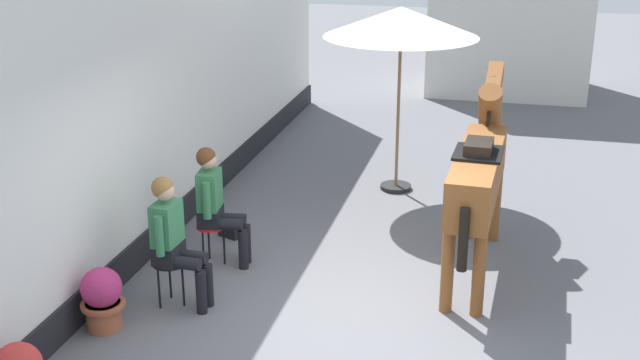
{
  "coord_description": "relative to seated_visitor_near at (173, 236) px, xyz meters",
  "views": [
    {
      "loc": [
        1.58,
        -6.94,
        4.05
      ],
      "look_at": [
        -0.4,
        1.2,
        1.05
      ],
      "focal_mm": 45.74,
      "sensor_mm": 36.0,
      "label": 1
    }
  ],
  "objects": [
    {
      "name": "distant_cottage",
      "position": [
        3.02,
        10.6,
        1.02
      ],
      "size": [
        3.4,
        2.6,
        3.5
      ],
      "color": "silver",
      "rests_on": "ground_plane"
    },
    {
      "name": "flower_planter_middle",
      "position": [
        -0.5,
        -0.61,
        -0.44
      ],
      "size": [
        0.43,
        0.43,
        0.64
      ],
      "color": "#A85638",
      "rests_on": "ground_plane"
    },
    {
      "name": "pub_facade_wall",
      "position": [
        -0.93,
        1.51,
        0.76
      ],
      "size": [
        0.34,
        14.0,
        3.4
      ],
      "color": "white",
      "rests_on": "ground_plane"
    },
    {
      "name": "ground_plane",
      "position": [
        1.62,
        3.01,
        -0.78
      ],
      "size": [
        40.0,
        40.0,
        0.0
      ],
      "primitive_type": "plane",
      "color": "slate"
    },
    {
      "name": "satchel_bag",
      "position": [
        -0.07,
        1.77,
        -0.68
      ],
      "size": [
        0.3,
        0.22,
        0.2
      ],
      "primitive_type": "cube",
      "rotation": [
        0.0,
        0.0,
        2.74
      ],
      "color": "black",
      "rests_on": "ground_plane"
    },
    {
      "name": "saddled_horse_center",
      "position": [
        2.9,
        1.61,
        0.38
      ],
      "size": [
        0.54,
        3.0,
        2.06
      ],
      "color": "brown",
      "rests_on": "ground_plane"
    },
    {
      "name": "cafe_parasol",
      "position": [
        1.67,
        3.95,
        1.59
      ],
      "size": [
        2.1,
        2.1,
        2.58
      ],
      "color": "black",
      "rests_on": "ground_plane"
    },
    {
      "name": "seated_visitor_far",
      "position": [
        0.07,
        1.02,
        0.0
      ],
      "size": [
        0.61,
        0.49,
        1.39
      ],
      "color": "red",
      "rests_on": "ground_plane"
    },
    {
      "name": "seated_visitor_near",
      "position": [
        0.0,
        0.0,
        0.0
      ],
      "size": [
        0.61,
        0.49,
        1.39
      ],
      "color": "black",
      "rests_on": "ground_plane"
    }
  ]
}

